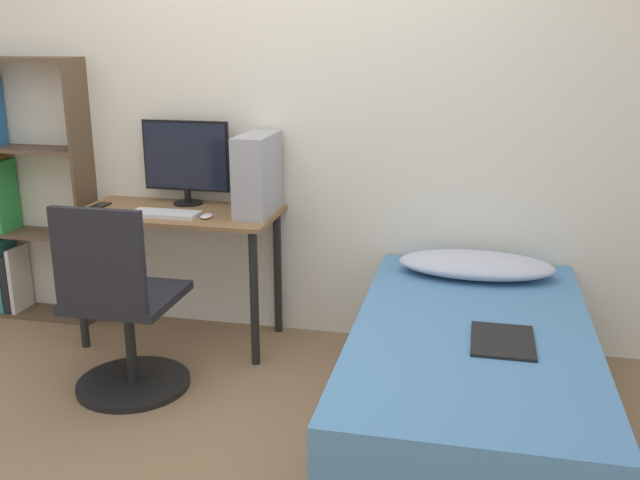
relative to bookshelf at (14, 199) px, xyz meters
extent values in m
plane|color=#846647|center=(1.61, -1.29, -0.70)|extent=(14.00, 14.00, 0.00)
cube|color=silver|center=(1.61, 0.14, 0.55)|extent=(8.00, 0.05, 2.50)
cube|color=brown|center=(1.08, -0.15, 0.01)|extent=(1.06, 0.53, 0.02)
cylinder|color=black|center=(0.60, -0.36, -0.35)|extent=(0.04, 0.04, 0.71)
cylinder|color=black|center=(1.56, -0.36, -0.35)|extent=(0.04, 0.04, 0.71)
cylinder|color=black|center=(0.60, 0.06, -0.35)|extent=(0.04, 0.04, 0.71)
cylinder|color=black|center=(1.56, 0.06, -0.35)|extent=(0.04, 0.04, 0.71)
cube|color=brown|center=(0.46, 0.00, 0.05)|extent=(0.02, 0.23, 1.51)
cube|color=brown|center=(0.13, 0.00, -0.70)|extent=(0.64, 0.23, 0.02)
cube|color=brown|center=(0.13, 0.00, -0.20)|extent=(0.64, 0.23, 0.02)
cube|color=brown|center=(0.13, 0.00, 0.30)|extent=(0.64, 0.23, 0.02)
cube|color=brown|center=(0.13, 0.00, 0.79)|extent=(0.64, 0.23, 0.02)
cube|color=teal|center=(-0.15, 0.00, -0.50)|extent=(0.04, 0.19, 0.38)
cube|color=teal|center=(-0.11, 0.00, -0.47)|extent=(0.03, 0.19, 0.44)
cube|color=black|center=(-0.07, 0.00, -0.51)|extent=(0.04, 0.19, 0.36)
cube|color=beige|center=(-0.03, 0.00, -0.49)|extent=(0.03, 0.19, 0.39)
cube|color=green|center=(-0.06, 0.00, 0.02)|extent=(0.04, 0.19, 0.41)
cylinder|color=black|center=(1.06, -0.72, -0.69)|extent=(0.54, 0.54, 0.03)
cylinder|color=black|center=(1.06, -0.72, -0.47)|extent=(0.05, 0.05, 0.41)
cube|color=black|center=(1.06, -0.72, -0.25)|extent=(0.47, 0.47, 0.04)
cube|color=black|center=(1.06, -0.94, 0.00)|extent=(0.42, 0.04, 0.46)
cube|color=#4C3D2D|center=(2.63, -0.80, -0.60)|extent=(0.99, 1.82, 0.22)
cube|color=teal|center=(2.63, -0.80, -0.35)|extent=(0.96, 1.79, 0.27)
ellipsoid|color=#B2B7C6|center=(2.63, -0.15, -0.16)|extent=(0.75, 0.36, 0.11)
cube|color=black|center=(2.75, -0.92, -0.21)|extent=(0.24, 0.32, 0.01)
cylinder|color=black|center=(1.07, 0.01, 0.03)|extent=(0.16, 0.16, 0.01)
cylinder|color=black|center=(1.07, 0.01, 0.07)|extent=(0.04, 0.04, 0.08)
cube|color=black|center=(1.07, 0.02, 0.29)|extent=(0.49, 0.01, 0.38)
cube|color=black|center=(1.07, 0.01, 0.29)|extent=(0.46, 0.01, 0.36)
cube|color=silver|center=(1.06, -0.26, 0.03)|extent=(0.35, 0.14, 0.02)
cube|color=#99999E|center=(1.51, -0.10, 0.23)|extent=(0.16, 0.39, 0.41)
ellipsoid|color=silver|center=(1.28, -0.26, 0.03)|extent=(0.06, 0.09, 0.02)
cube|color=black|center=(0.63, -0.15, 0.03)|extent=(0.07, 0.14, 0.01)
camera|label=1|loc=(2.60, -3.55, 0.94)|focal=40.00mm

